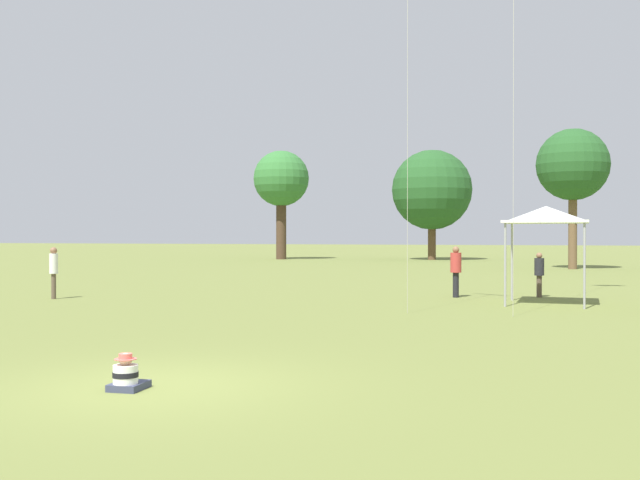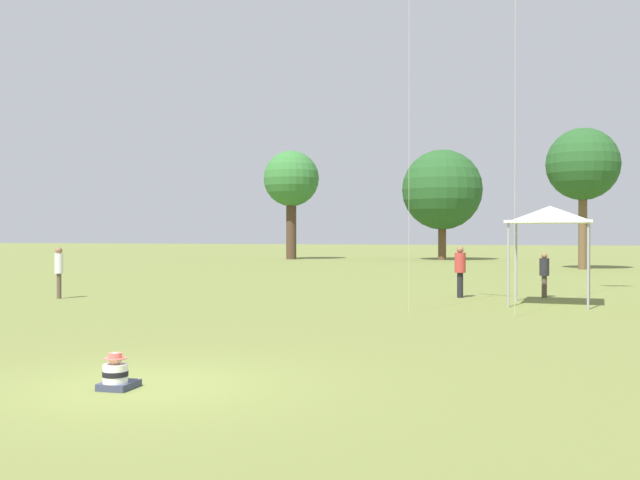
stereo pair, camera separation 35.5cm
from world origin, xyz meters
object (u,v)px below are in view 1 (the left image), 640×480
person_standing_5 (54,267)px  distant_tree_0 (281,180)px  person_standing_1 (539,271)px  distant_tree_1 (432,190)px  distant_tree_2 (573,165)px  seated_toddler (127,376)px  canopy_tent (546,216)px  person_standing_0 (456,267)px

person_standing_5 → distant_tree_0: 41.66m
person_standing_1 → distant_tree_1: size_ratio=0.16×
distant_tree_0 → distant_tree_2: (24.12, -12.48, -0.44)m
seated_toddler → canopy_tent: bearing=66.8°
distant_tree_0 → person_standing_1: bearing=-57.7°
seated_toddler → distant_tree_2: bearing=77.0°
person_standing_1 → distant_tree_2: (1.85, 22.75, 5.64)m
canopy_tent → seated_toddler: bearing=-110.4°
person_standing_5 → distant_tree_2: bearing=-145.3°
person_standing_1 → canopy_tent: (0.22, -2.74, 1.87)m
person_standing_0 → distant_tree_1: distant_tree_1 is taller
seated_toddler → person_standing_5: 16.25m
person_standing_1 → person_standing_5: bearing=88.5°
distant_tree_0 → distant_tree_1: 13.27m
seated_toddler → person_standing_5: size_ratio=0.32×
person_standing_0 → person_standing_5: person_standing_0 is taller
distant_tree_0 → person_standing_5: bearing=-81.0°
person_standing_1 → canopy_tent: 3.33m
seated_toddler → distant_tree_2: size_ratio=0.06×
distant_tree_1 → canopy_tent: bearing=-76.8°
seated_toddler → person_standing_0: (2.66, 17.04, 0.86)m
person_standing_0 → canopy_tent: bearing=48.1°
person_standing_5 → distant_tree_1: distant_tree_1 is taller
distant_tree_0 → distant_tree_2: 27.16m
person_standing_0 → canopy_tent: (3.01, -1.82, 1.73)m
person_standing_1 → person_standing_0: bearing=87.7°
distant_tree_2 → distant_tree_1: bearing=126.8°
person_standing_5 → person_standing_0: bearing=176.1°
person_standing_5 → distant_tree_2: distant_tree_2 is taller
person_standing_0 → person_standing_1: size_ratio=1.14×
seated_toddler → distant_tree_2: (7.30, 40.71, 6.37)m
distant_tree_0 → distant_tree_2: distant_tree_0 is taller
person_standing_5 → seated_toddler: bearing=106.6°
seated_toddler → distant_tree_0: distant_tree_0 is taller
distant_tree_1 → distant_tree_2: 18.53m
seated_toddler → distant_tree_0: (-16.82, 53.19, 6.81)m
person_standing_1 → distant_tree_0: (-22.26, 35.23, 6.08)m
person_standing_0 → distant_tree_1: size_ratio=0.19×
person_standing_1 → person_standing_5: 16.78m
person_standing_0 → canopy_tent: size_ratio=0.58×
person_standing_0 → distant_tree_2: (4.64, 23.67, 5.51)m
person_standing_1 → distant_tree_2: 23.51m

